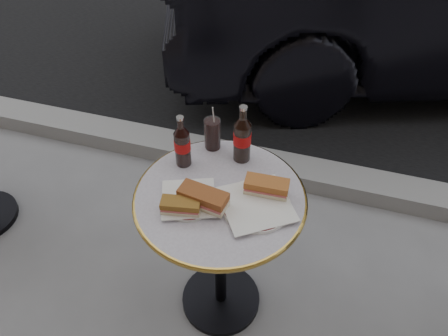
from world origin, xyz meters
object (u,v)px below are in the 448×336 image
(plate_right, at_px, (256,205))
(cola_glass, at_px, (212,134))
(bistro_table, at_px, (221,255))
(cola_bottle_left, at_px, (182,141))
(cola_bottle_right, at_px, (242,134))
(plate_left, at_px, (189,200))

(plate_right, distance_m, cola_glass, 0.36)
(cola_glass, bearing_deg, bistro_table, -66.61)
(bistro_table, xyz_separation_m, cola_glass, (-0.10, 0.24, 0.43))
(cola_bottle_left, xyz_separation_m, cola_bottle_right, (0.20, 0.09, 0.01))
(bistro_table, height_order, cola_bottle_right, cola_bottle_right)
(plate_right, distance_m, cola_bottle_right, 0.28)
(cola_bottle_left, distance_m, cola_glass, 0.15)
(bistro_table, distance_m, cola_bottle_left, 0.52)
(plate_right, xyz_separation_m, cola_glass, (-0.24, 0.26, 0.06))
(cola_bottle_right, height_order, cola_glass, cola_bottle_right)
(cola_bottle_right, bearing_deg, plate_left, -114.10)
(bistro_table, bearing_deg, plate_left, -149.06)
(cola_bottle_left, height_order, cola_bottle_right, cola_bottle_right)
(bistro_table, relative_size, cola_glass, 5.54)
(plate_right, distance_m, cola_bottle_left, 0.36)
(bistro_table, height_order, plate_right, plate_right)
(plate_right, bearing_deg, cola_bottle_left, 156.86)
(plate_left, relative_size, cola_glass, 1.48)
(cola_glass, bearing_deg, plate_left, -88.52)
(cola_bottle_right, distance_m, cola_glass, 0.14)
(bistro_table, xyz_separation_m, plate_left, (-0.10, -0.06, 0.37))
(bistro_table, distance_m, plate_right, 0.40)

